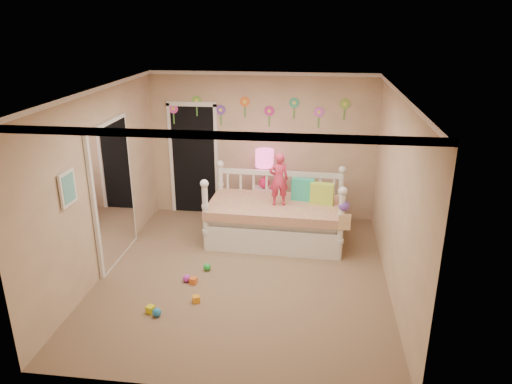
# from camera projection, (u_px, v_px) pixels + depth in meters

# --- Properties ---
(floor) EXTENTS (4.00, 4.50, 0.01)m
(floor) POSITION_uv_depth(u_px,v_px,m) (244.00, 275.00, 6.82)
(floor) COLOR #7F684C
(floor) RESTS_ON ground
(ceiling) EXTENTS (4.00, 4.50, 0.01)m
(ceiling) POSITION_uv_depth(u_px,v_px,m) (242.00, 91.00, 5.92)
(ceiling) COLOR white
(ceiling) RESTS_ON floor
(back_wall) EXTENTS (4.00, 0.01, 2.60)m
(back_wall) POSITION_uv_depth(u_px,v_px,m) (262.00, 147.00, 8.46)
(back_wall) COLOR tan
(back_wall) RESTS_ON floor
(left_wall) EXTENTS (0.01, 4.50, 2.60)m
(left_wall) POSITION_uv_depth(u_px,v_px,m) (100.00, 183.00, 6.60)
(left_wall) COLOR tan
(left_wall) RESTS_ON floor
(right_wall) EXTENTS (0.01, 4.50, 2.60)m
(right_wall) POSITION_uv_depth(u_px,v_px,m) (397.00, 196.00, 6.13)
(right_wall) COLOR tan
(right_wall) RESTS_ON floor
(crown_molding) EXTENTS (4.00, 4.50, 0.06)m
(crown_molding) POSITION_uv_depth(u_px,v_px,m) (242.00, 93.00, 5.93)
(crown_molding) COLOR white
(crown_molding) RESTS_ON ceiling
(daybed) EXTENTS (2.22, 1.25, 1.18)m
(daybed) POSITION_uv_depth(u_px,v_px,m) (276.00, 207.00, 7.68)
(daybed) COLOR white
(daybed) RESTS_ON floor
(pillow_turquoise) EXTENTS (0.38, 0.18, 0.36)m
(pillow_turquoise) POSITION_uv_depth(u_px,v_px,m) (303.00, 189.00, 7.72)
(pillow_turquoise) COLOR #25B995
(pillow_turquoise) RESTS_ON daybed
(pillow_lime) EXTENTS (0.38, 0.19, 0.35)m
(pillow_lime) POSITION_uv_depth(u_px,v_px,m) (322.00, 194.00, 7.56)
(pillow_lime) COLOR #BBE445
(pillow_lime) RESTS_ON daybed
(child) EXTENTS (0.35, 0.27, 0.85)m
(child) POSITION_uv_depth(u_px,v_px,m) (279.00, 179.00, 7.44)
(child) COLOR #DE3256
(child) RESTS_ON daybed
(nightstand) EXTENTS (0.40, 0.31, 0.64)m
(nightstand) POSITION_uv_depth(u_px,v_px,m) (264.00, 205.00, 8.48)
(nightstand) COLOR white
(nightstand) RESTS_ON floor
(table_lamp) EXTENTS (0.31, 0.31, 0.69)m
(table_lamp) POSITION_uv_depth(u_px,v_px,m) (264.00, 163.00, 8.21)
(table_lamp) COLOR #E31E57
(table_lamp) RESTS_ON nightstand
(closet_doorway) EXTENTS (0.90, 0.04, 2.07)m
(closet_doorway) POSITION_uv_depth(u_px,v_px,m) (194.00, 159.00, 8.69)
(closet_doorway) COLOR black
(closet_doorway) RESTS_ON back_wall
(flower_decals) EXTENTS (3.40, 0.02, 0.50)m
(flower_decals) POSITION_uv_depth(u_px,v_px,m) (257.00, 111.00, 8.24)
(flower_decals) COLOR #B2668C
(flower_decals) RESTS_ON back_wall
(mirror_closet) EXTENTS (0.07, 1.30, 2.10)m
(mirror_closet) POSITION_uv_depth(u_px,v_px,m) (113.00, 193.00, 6.96)
(mirror_closet) COLOR white
(mirror_closet) RESTS_ON left_wall
(wall_picture) EXTENTS (0.05, 0.34, 0.42)m
(wall_picture) POSITION_uv_depth(u_px,v_px,m) (68.00, 188.00, 5.67)
(wall_picture) COLOR white
(wall_picture) RESTS_ON left_wall
(hanging_bag) EXTENTS (0.20, 0.16, 0.36)m
(hanging_bag) POSITION_uv_depth(u_px,v_px,m) (343.00, 216.00, 6.99)
(hanging_bag) COLOR beige
(hanging_bag) RESTS_ON daybed
(toy_scatter) EXTENTS (0.96, 1.39, 0.11)m
(toy_scatter) POSITION_uv_depth(u_px,v_px,m) (182.00, 290.00, 6.35)
(toy_scatter) COLOR #996666
(toy_scatter) RESTS_ON floor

